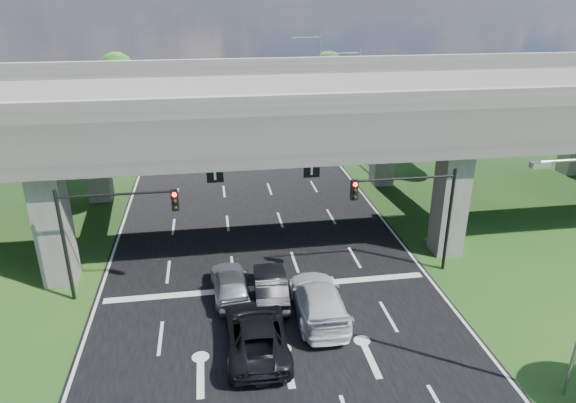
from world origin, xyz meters
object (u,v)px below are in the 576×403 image
object	(u,v)px
signal_right	(413,203)
streetlight_far	(354,98)
car_dark	(270,286)
signal_left	(107,222)
car_trailing	(257,333)
car_white	(318,300)
streetlight_beyond	(316,72)
car_silver	(230,283)

from	to	relation	value
signal_right	streetlight_far	xyz separation A→B (m)	(2.27, 20.06, 1.66)
car_dark	signal_left	bearing A→B (deg)	-7.94
signal_left	car_dark	distance (m)	8.62
signal_left	car_dark	size ratio (longest dim) A/B	1.31
streetlight_far	car_trailing	xyz separation A→B (m)	(-11.22, -25.40, -5.03)
signal_right	car_trailing	size ratio (longest dim) A/B	1.05
streetlight_far	car_white	size ratio (longest dim) A/B	1.74
streetlight_far	streetlight_beyond	xyz separation A→B (m)	(0.00, 16.00, 0.00)
car_trailing	streetlight_beyond	bearing A→B (deg)	-103.73
streetlight_far	streetlight_beyond	size ratio (longest dim) A/B	1.00
car_white	car_dark	bearing A→B (deg)	-39.40
streetlight_beyond	car_silver	distance (m)	39.27
signal_right	streetlight_beyond	distance (m)	36.17
car_trailing	streetlight_far	bearing A→B (deg)	-112.40
signal_right	streetlight_far	bearing A→B (deg)	83.53
streetlight_far	car_trailing	bearing A→B (deg)	-113.84
signal_right	streetlight_far	world-z (taller)	streetlight_far
car_silver	signal_right	bearing A→B (deg)	-178.41
signal_left	signal_right	bearing A→B (deg)	0.00
signal_left	streetlight_far	bearing A→B (deg)	48.22
streetlight_beyond	car_white	world-z (taller)	streetlight_beyond
streetlight_far	car_silver	world-z (taller)	streetlight_far
signal_right	streetlight_far	distance (m)	20.25
streetlight_far	car_trailing	world-z (taller)	streetlight_far
signal_right	streetlight_beyond	xyz separation A→B (m)	(2.27, 36.06, 1.66)
car_dark	streetlight_far	bearing A→B (deg)	-112.15
signal_left	car_white	size ratio (longest dim) A/B	1.04
signal_left	streetlight_far	xyz separation A→B (m)	(17.92, 20.06, 1.66)
car_dark	car_white	world-z (taller)	car_white
streetlight_beyond	car_dark	size ratio (longest dim) A/B	2.19
car_white	car_trailing	world-z (taller)	car_white
signal_left	car_white	bearing A→B (deg)	-18.45
streetlight_beyond	signal_left	bearing A→B (deg)	-116.43
streetlight_far	car_white	xyz separation A→B (m)	(-8.05, -23.35, -4.98)
car_dark	car_trailing	bearing A→B (deg)	77.43
signal_right	car_trailing	distance (m)	10.95
signal_right	signal_left	distance (m)	15.65
signal_left	car_silver	size ratio (longest dim) A/B	1.34
signal_right	streetlight_beyond	world-z (taller)	streetlight_beyond
signal_left	streetlight_beyond	bearing A→B (deg)	63.57
signal_left	car_trailing	distance (m)	9.20
signal_right	signal_left	bearing A→B (deg)	180.00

